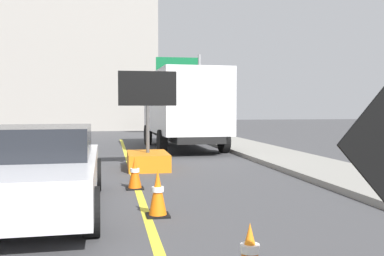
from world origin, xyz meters
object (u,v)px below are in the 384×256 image
object	(u,v)px
traffic_cone_near_sign	(250,253)
traffic_cone_far_lane	(135,173)
highway_guide_sign	(187,80)
box_truck	(183,107)
traffic_cone_mid_lane	(158,193)
pickup_car	(39,168)
arrow_board_trailer	(148,151)

from	to	relation	value
traffic_cone_near_sign	traffic_cone_far_lane	world-z (taller)	traffic_cone_far_lane
traffic_cone_near_sign	traffic_cone_far_lane	xyz separation A→B (m)	(-0.82, 5.03, 0.05)
highway_guide_sign	traffic_cone_far_lane	bearing A→B (deg)	-103.58
box_truck	traffic_cone_mid_lane	xyz separation A→B (m)	(-2.23, -10.75, -1.36)
box_truck	highway_guide_sign	xyz separation A→B (m)	(1.73, 8.91, 1.69)
pickup_car	traffic_cone_mid_lane	size ratio (longest dim) A/B	6.47
box_truck	traffic_cone_near_sign	size ratio (longest dim) A/B	11.54
pickup_car	traffic_cone_near_sign	xyz separation A→B (m)	(2.47, -3.43, -0.41)
highway_guide_sign	traffic_cone_near_sign	bearing A→B (deg)	-98.55
traffic_cone_far_lane	highway_guide_sign	bearing A→B (deg)	76.42
arrow_board_trailer	highway_guide_sign	world-z (taller)	highway_guide_sign
highway_guide_sign	arrow_board_trailer	bearing A→B (deg)	-104.29
pickup_car	traffic_cone_mid_lane	distance (m)	2.04
arrow_board_trailer	highway_guide_sign	size ratio (longest dim) A/B	0.54
arrow_board_trailer	box_truck	distance (m)	5.94
box_truck	pickup_car	bearing A→B (deg)	-112.29
box_truck	traffic_cone_far_lane	world-z (taller)	box_truck
highway_guide_sign	traffic_cone_mid_lane	distance (m)	20.29
traffic_cone_far_lane	box_truck	bearing A→B (deg)	73.73
arrow_board_trailer	traffic_cone_far_lane	distance (m)	2.98
highway_guide_sign	pickup_car	bearing A→B (deg)	-107.14
box_truck	traffic_cone_mid_lane	world-z (taller)	box_truck
box_truck	pickup_car	distance (m)	10.87
traffic_cone_mid_lane	traffic_cone_far_lane	size ratio (longest dim) A/B	1.08
box_truck	traffic_cone_mid_lane	bearing A→B (deg)	-101.72
arrow_board_trailer	pickup_car	size ratio (longest dim) A/B	0.56
traffic_cone_near_sign	traffic_cone_mid_lane	distance (m)	2.76
pickup_car	traffic_cone_far_lane	bearing A→B (deg)	44.20
pickup_car	highway_guide_sign	size ratio (longest dim) A/B	0.97
arrow_board_trailer	traffic_cone_near_sign	distance (m)	7.97
box_truck	traffic_cone_far_lane	distance (m)	8.87
traffic_cone_near_sign	traffic_cone_far_lane	bearing A→B (deg)	99.29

